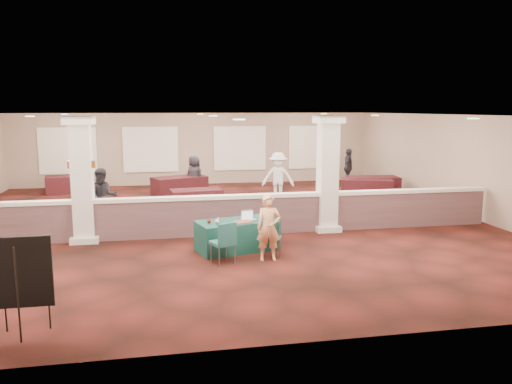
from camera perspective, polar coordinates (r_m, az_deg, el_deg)
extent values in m
plane|color=#4B1712|center=(15.06, -4.74, -3.53)|extent=(16.00, 16.00, 0.00)
cube|color=gray|center=(22.72, -6.87, 4.92)|extent=(16.00, 0.04, 3.20)
cube|color=gray|center=(7.00, 1.85, -5.33)|extent=(16.00, 0.04, 3.20)
cube|color=gray|center=(17.49, 22.28, 2.92)|extent=(0.04, 16.00, 3.20)
cube|color=white|center=(14.68, -4.91, 8.73)|extent=(16.00, 16.00, 0.02)
cube|color=brown|center=(13.50, -4.11, -2.88)|extent=(15.60, 0.20, 1.00)
cube|color=white|center=(13.39, -4.14, -0.58)|extent=(15.60, 0.28, 0.10)
cube|color=white|center=(13.38, -19.23, 1.28)|extent=(0.50, 0.50, 3.20)
cube|color=white|center=(13.67, -18.89, -5.03)|extent=(0.70, 0.70, 0.16)
cube|color=white|center=(13.26, -19.59, 7.71)|extent=(0.72, 0.72, 0.20)
cube|color=white|center=(13.96, 8.17, 2.04)|extent=(0.50, 0.50, 3.20)
cube|color=white|center=(14.23, 8.03, -4.04)|extent=(0.70, 0.70, 0.16)
cube|color=white|center=(13.85, 8.32, 8.21)|extent=(0.72, 0.72, 0.20)
cylinder|color=brown|center=(13.38, -20.51, 2.94)|extent=(0.12, 0.12, 0.18)
cylinder|color=white|center=(13.38, -20.51, 2.94)|extent=(0.09, 0.09, 0.10)
cylinder|color=brown|center=(13.29, -18.13, 3.03)|extent=(0.12, 0.12, 0.18)
cylinder|color=white|center=(13.29, -18.13, 3.03)|extent=(0.09, 0.09, 0.10)
cube|color=#0F3937|center=(12.11, -2.18, -4.98)|extent=(2.07, 1.39, 0.73)
cube|color=#1C5253|center=(11.60, 1.75, -5.31)|extent=(0.55, 0.55, 0.06)
cube|color=#1C5253|center=(11.35, 1.64, -4.42)|extent=(0.41, 0.18, 0.41)
cylinder|color=slate|center=(11.51, 0.75, -6.60)|extent=(0.03, 0.03, 0.40)
cylinder|color=slate|center=(11.47, 2.53, -6.66)|extent=(0.03, 0.03, 0.40)
cylinder|color=slate|center=(11.85, 0.98, -6.12)|extent=(0.03, 0.03, 0.40)
cylinder|color=slate|center=(11.81, 2.72, -6.18)|extent=(0.03, 0.03, 0.40)
cube|color=#1C5253|center=(11.10, -3.83, -5.81)|extent=(0.62, 0.62, 0.06)
cube|color=#1C5253|center=(10.85, -3.30, -4.76)|extent=(0.44, 0.22, 0.45)
cylinder|color=slate|center=(10.91, -4.23, -7.44)|extent=(0.03, 0.03, 0.43)
cylinder|color=slate|center=(11.09, -2.44, -7.13)|extent=(0.03, 0.03, 0.43)
cylinder|color=slate|center=(11.24, -5.18, -6.94)|extent=(0.03, 0.03, 0.43)
cylinder|color=slate|center=(11.42, -3.43, -6.65)|extent=(0.03, 0.03, 0.43)
cube|color=black|center=(8.25, -25.32, -8.30)|extent=(0.91, 0.05, 1.09)
cylinder|color=black|center=(8.60, -26.91, -9.61)|extent=(0.03, 0.03, 1.45)
cylinder|color=black|center=(8.44, -22.73, -9.67)|extent=(0.03, 0.03, 1.45)
cylinder|color=black|center=(8.13, -25.60, -10.61)|extent=(0.03, 0.03, 1.45)
imported|color=#EEAB67|center=(11.23, 1.45, -4.10)|extent=(0.56, 0.40, 1.50)
cube|color=black|center=(15.25, -14.26, -2.38)|extent=(1.68, 0.95, 0.66)
cube|color=black|center=(17.02, -6.81, -0.86)|extent=(1.82, 1.10, 0.70)
cube|color=black|center=(19.40, 12.53, 0.35)|extent=(2.08, 1.49, 0.76)
cube|color=black|center=(21.66, -20.66, 0.83)|extent=(1.87, 1.18, 0.70)
cube|color=black|center=(19.41, -8.73, 0.55)|extent=(2.23, 1.67, 0.81)
cube|color=black|center=(19.88, 13.18, 0.59)|extent=(2.04, 1.18, 0.79)
imported|color=black|center=(15.12, -17.06, -0.59)|extent=(0.87, 0.55, 1.70)
imported|color=silver|center=(18.25, 2.53, 1.69)|extent=(1.26, 0.81, 1.82)
imported|color=black|center=(22.24, 10.50, 2.76)|extent=(0.87, 1.09, 1.68)
imported|color=black|center=(19.49, -7.05, 1.82)|extent=(0.89, 0.84, 1.61)
cube|color=silver|center=(12.10, -0.79, -3.18)|extent=(0.38, 0.30, 0.02)
cube|color=silver|center=(12.17, -1.02, -2.53)|extent=(0.32, 0.10, 0.22)
cube|color=silver|center=(12.17, -1.01, -2.60)|extent=(0.29, 0.08, 0.19)
cube|color=#BC3D1E|center=(11.82, -1.49, -3.45)|extent=(0.46, 0.39, 0.03)
sphere|color=beige|center=(11.73, -4.46, -3.39)|extent=(0.11, 0.11, 0.11)
sphere|color=maroon|center=(11.81, -5.39, -3.33)|extent=(0.10, 0.10, 0.10)
sphere|color=#505055|center=(11.96, -4.39, -3.14)|extent=(0.10, 0.10, 0.10)
cube|color=red|center=(12.04, 1.17, -3.25)|extent=(0.12, 0.06, 0.01)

